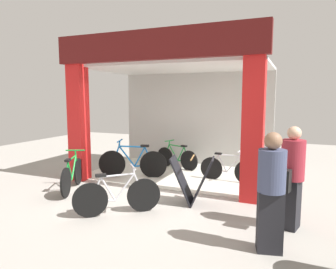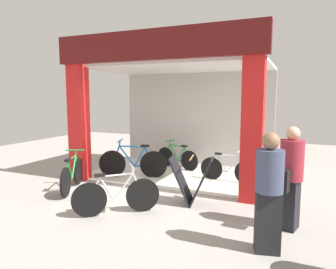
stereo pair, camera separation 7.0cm
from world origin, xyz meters
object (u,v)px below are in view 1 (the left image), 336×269
Objects in this scene: sandwich_board_sign at (192,180)px; bicycle_parked_1 at (117,196)px; bicycle_inside_2 at (228,169)px; pedestrian_0 at (271,191)px; bicycle_parked_0 at (72,175)px; pedestrian_1 at (292,177)px; bicycle_inside_1 at (133,163)px; bicycle_inside_0 at (177,158)px.

bicycle_parked_1 is at bearing -135.15° from sandwich_board_sign.
pedestrian_0 reaches higher than bicycle_inside_2.
bicycle_parked_0 is at bearing -175.43° from sandwich_board_sign.
sandwich_board_sign is at bearing 4.57° from bicycle_parked_0.
bicycle_parked_0 is at bearing 164.96° from pedestrian_0.
bicycle_parked_0 reaches higher than bicycle_parked_1.
pedestrian_1 is at bearing -14.56° from sandwich_board_sign.
bicycle_parked_0 is 1.20× the size of bicycle_parked_1.
bicycle_parked_0 is at bearing -115.31° from bicycle_inside_1.
bicycle_inside_1 is 4.17m from pedestrian_1.
sandwich_board_sign is 2.08m from pedestrian_0.
bicycle_parked_0 is 4.50m from pedestrian_1.
bicycle_inside_2 is at bearing -25.90° from bicycle_inside_0.
sandwich_board_sign is at bearing 44.85° from bicycle_parked_1.
bicycle_inside_0 is 3.65m from bicycle_parked_1.
bicycle_inside_2 is 0.89× the size of pedestrian_0.
bicycle_inside_1 is at bearing 143.66° from pedestrian_0.
pedestrian_0 reaches higher than bicycle_parked_0.
sandwich_board_sign reaches higher than bicycle_inside_0.
bicycle_parked_0 is at bearing -115.81° from bicycle_inside_0.
bicycle_inside_2 is at bearing 111.00° from pedestrian_0.
sandwich_board_sign is at bearing 138.56° from pedestrian_0.
pedestrian_1 is (1.45, -2.27, 0.52)m from bicycle_inside_2.
bicycle_parked_0 is 4.41m from pedestrian_0.
bicycle_inside_2 is 3.14m from bicycle_parked_1.
bicycle_inside_0 is 1.84m from bicycle_inside_2.
pedestrian_1 is (4.47, -0.24, 0.49)m from bicycle_parked_0.
pedestrian_1 reaches higher than sandwich_board_sign.
bicycle_parked_0 is at bearing 153.99° from bicycle_parked_1.
bicycle_inside_0 is 0.83× the size of bicycle_inside_1.
bicycle_inside_0 is 1.52m from bicycle_inside_1.
bicycle_inside_1 is at bearing 155.65° from pedestrian_1.
bicycle_inside_0 is at bearing 94.69° from bicycle_parked_1.
bicycle_inside_1 is 1.82× the size of sandwich_board_sign.
bicycle_inside_2 is at bearing 64.51° from bicycle_parked_1.
bicycle_parked_1 is at bearing -115.49° from bicycle_inside_2.
bicycle_inside_2 is (1.65, -0.80, -0.00)m from bicycle_inside_0.
pedestrian_1 reaches higher than pedestrian_0.
bicycle_inside_1 is 4.41m from pedestrian_0.
bicycle_inside_2 is 3.43m from pedestrian_0.
sandwich_board_sign is at bearing -31.93° from bicycle_inside_1.
bicycle_parked_1 reaches higher than bicycle_inside_2.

